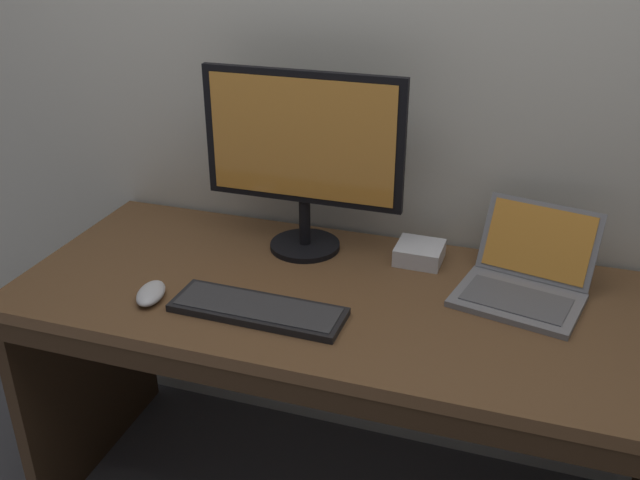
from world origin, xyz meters
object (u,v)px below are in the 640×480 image
object	(u,v)px
external_drive_box	(419,253)
external_monitor	(303,154)
computer_mouse	(151,293)
laptop_space_gray	(524,281)
wired_keyboard	(258,309)

from	to	relation	value
external_drive_box	external_monitor	bearing A→B (deg)	-173.91
external_monitor	computer_mouse	bearing A→B (deg)	-125.75
laptop_space_gray	computer_mouse	xyz separation A→B (m)	(-0.89, -0.31, -0.02)
computer_mouse	external_monitor	bearing A→B (deg)	40.65
laptop_space_gray	wired_keyboard	xyz separation A→B (m)	(-0.61, -0.29, -0.03)
computer_mouse	external_drive_box	size ratio (longest dim) A/B	0.97
external_monitor	external_drive_box	world-z (taller)	external_monitor
wired_keyboard	computer_mouse	xyz separation A→B (m)	(-0.28, -0.02, 0.01)
laptop_space_gray	computer_mouse	size ratio (longest dim) A/B	2.97
external_monitor	wired_keyboard	size ratio (longest dim) A/B	1.29
laptop_space_gray	external_drive_box	world-z (taller)	laptop_space_gray
external_monitor	wired_keyboard	world-z (taller)	external_monitor
wired_keyboard	external_drive_box	world-z (taller)	external_drive_box
laptop_space_gray	computer_mouse	bearing A→B (deg)	-160.63
computer_mouse	external_drive_box	xyz separation A→B (m)	(0.61, 0.42, 0.01)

